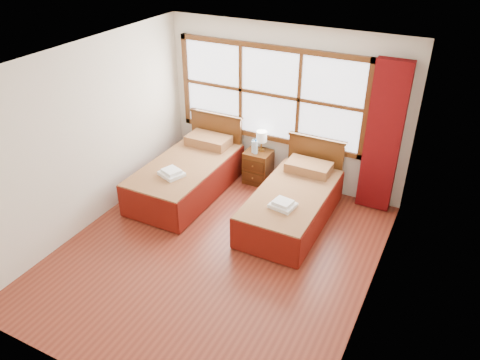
% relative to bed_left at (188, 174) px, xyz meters
% --- Properties ---
extents(floor, '(4.50, 4.50, 0.00)m').
position_rel_bed_left_xyz_m(floor, '(1.19, -1.20, -0.32)').
color(floor, maroon).
rests_on(floor, ground).
extents(ceiling, '(4.50, 4.50, 0.00)m').
position_rel_bed_left_xyz_m(ceiling, '(1.19, -1.20, 2.28)').
color(ceiling, white).
rests_on(ceiling, wall_back).
extents(wall_back, '(4.00, 0.00, 4.00)m').
position_rel_bed_left_xyz_m(wall_back, '(1.19, 1.05, 0.98)').
color(wall_back, silver).
rests_on(wall_back, floor).
extents(wall_left, '(0.00, 4.50, 4.50)m').
position_rel_bed_left_xyz_m(wall_left, '(-0.81, -1.20, 0.98)').
color(wall_left, silver).
rests_on(wall_left, floor).
extents(wall_right, '(0.00, 4.50, 4.50)m').
position_rel_bed_left_xyz_m(wall_right, '(3.19, -1.20, 0.98)').
color(wall_right, silver).
rests_on(wall_right, floor).
extents(window, '(3.16, 0.06, 1.56)m').
position_rel_bed_left_xyz_m(window, '(0.94, 1.02, 1.18)').
color(window, white).
rests_on(window, wall_back).
extents(curtain, '(0.50, 0.16, 2.30)m').
position_rel_bed_left_xyz_m(curtain, '(2.79, 0.91, 0.85)').
color(curtain, '#640A0B').
rests_on(curtain, wall_back).
extents(bed_left, '(1.06, 2.08, 1.03)m').
position_rel_bed_left_xyz_m(bed_left, '(0.00, 0.00, 0.00)').
color(bed_left, '#41240D').
rests_on(bed_left, floor).
extents(bed_right, '(1.00, 2.02, 0.97)m').
position_rel_bed_left_xyz_m(bed_right, '(1.81, 0.00, -0.02)').
color(bed_right, '#41240D').
rests_on(bed_right, floor).
extents(nightstand, '(0.42, 0.42, 0.56)m').
position_rel_bed_left_xyz_m(nightstand, '(0.87, 0.80, -0.03)').
color(nightstand, '#572F13').
rests_on(nightstand, floor).
extents(towels_left, '(0.42, 0.40, 0.10)m').
position_rel_bed_left_xyz_m(towels_left, '(0.03, -0.49, 0.28)').
color(towels_left, white).
rests_on(towels_left, bed_left).
extents(towels_right, '(0.36, 0.33, 0.10)m').
position_rel_bed_left_xyz_m(towels_right, '(1.84, -0.47, 0.24)').
color(towels_right, white).
rests_on(towels_right, bed_right).
extents(lamp, '(0.18, 0.18, 0.34)m').
position_rel_bed_left_xyz_m(lamp, '(0.89, 0.87, 0.49)').
color(lamp, '#BA883B').
rests_on(lamp, nightstand).
extents(bottle_near, '(0.06, 0.06, 0.23)m').
position_rel_bed_left_xyz_m(bottle_near, '(0.81, 0.74, 0.35)').
color(bottle_near, silver).
rests_on(bottle_near, nightstand).
extents(bottle_far, '(0.07, 0.07, 0.25)m').
position_rel_bed_left_xyz_m(bottle_far, '(0.86, 0.72, 0.37)').
color(bottle_far, silver).
rests_on(bottle_far, nightstand).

